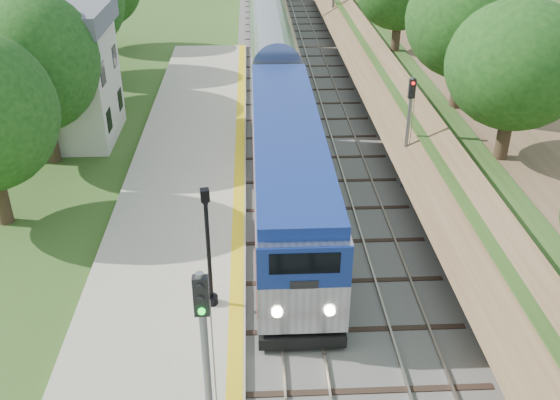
{
  "coord_description": "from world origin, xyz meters",
  "views": [
    {
      "loc": [
        -1.58,
        -6.59,
        15.32
      ],
      "look_at": [
        -0.5,
        16.16,
        2.8
      ],
      "focal_mm": 40.0,
      "sensor_mm": 36.0,
      "label": 1
    }
  ],
  "objects_px": {
    "station_building": "(42,74)",
    "lamppost_far": "(209,255)",
    "signal_farside": "(408,122)",
    "signal_platform": "(205,353)"
  },
  "relations": [
    {
      "from": "station_building",
      "to": "lamppost_far",
      "type": "height_order",
      "value": "station_building"
    },
    {
      "from": "lamppost_far",
      "to": "signal_farside",
      "type": "height_order",
      "value": "signal_farside"
    },
    {
      "from": "signal_farside",
      "to": "signal_platform",
      "type": "bearing_deg",
      "value": -118.59
    },
    {
      "from": "signal_farside",
      "to": "lamppost_far",
      "type": "bearing_deg",
      "value": -134.51
    },
    {
      "from": "station_building",
      "to": "signal_farside",
      "type": "bearing_deg",
      "value": -21.27
    },
    {
      "from": "signal_platform",
      "to": "signal_farside",
      "type": "bearing_deg",
      "value": 61.41
    },
    {
      "from": "station_building",
      "to": "signal_platform",
      "type": "height_order",
      "value": "station_building"
    },
    {
      "from": "signal_platform",
      "to": "signal_farside",
      "type": "xyz_separation_m",
      "value": [
        9.1,
        16.7,
        -0.55
      ]
    },
    {
      "from": "station_building",
      "to": "signal_platform",
      "type": "bearing_deg",
      "value": -65.69
    },
    {
      "from": "signal_platform",
      "to": "lamppost_far",
      "type": "bearing_deg",
      "value": 93.09
    }
  ]
}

